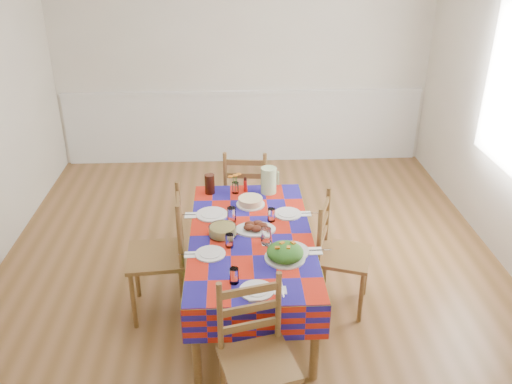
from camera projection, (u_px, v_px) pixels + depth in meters
room at (251, 125)px, 4.17m from camera, size 4.58×5.08×2.78m
wainscot at (244, 124)px, 6.78m from camera, size 4.41×0.06×0.92m
dining_table at (251, 243)px, 4.06m from camera, size 0.92×1.71×0.66m
setting_near_head at (249, 285)px, 3.43m from camera, size 0.36×0.24×0.11m
setting_left_near at (217, 249)px, 3.81m from camera, size 0.39×0.23×0.10m
setting_left_far at (218, 214)px, 4.25m from camera, size 0.46×0.27×0.12m
setting_right_near at (282, 246)px, 3.84m from camera, size 0.50×0.29×0.13m
setting_right_far at (282, 214)px, 4.27m from camera, size 0.41×0.24×0.11m
meat_platter at (255, 227)px, 4.08m from camera, size 0.31×0.22×0.06m
salad_platter at (285, 253)px, 3.72m from camera, size 0.28×0.28×0.12m
pasta_bowl at (223, 231)px, 4.01m from camera, size 0.21×0.21×0.07m
cake at (251, 202)px, 4.44m from camera, size 0.24×0.24×0.07m
serving_utensils at (268, 242)px, 3.94m from camera, size 0.11×0.25×0.01m
flower_vase at (235, 185)px, 4.62m from camera, size 0.12×0.10×0.19m
hot_sauce at (245, 184)px, 4.66m from camera, size 0.03×0.03×0.13m
green_pitcher at (269, 180)px, 4.62m from camera, size 0.13×0.13×0.23m
tea_pitcher at (210, 184)px, 4.62m from camera, size 0.09×0.09×0.17m
name_card at (254, 300)px, 3.31m from camera, size 0.07×0.02×0.02m
chair_near at (256, 358)px, 3.16m from camera, size 0.50×0.49×0.94m
chair_far at (246, 195)px, 5.08m from camera, size 0.45×0.43×0.94m
chair_left at (162, 255)px, 4.08m from camera, size 0.46×0.48×1.01m
chair_right at (339, 255)px, 4.16m from camera, size 0.50×0.51×0.93m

